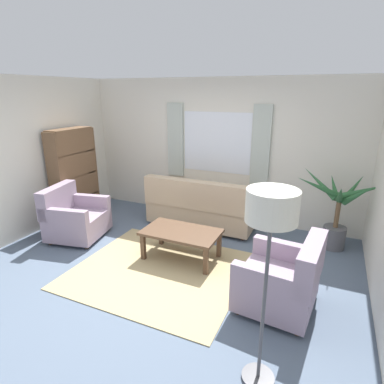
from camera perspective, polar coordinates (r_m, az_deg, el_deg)
ground_plane at (r=4.48m, az=-5.95°, el=-13.99°), size 6.24×6.24×0.00m
wall_back at (r=5.95m, az=4.65°, el=7.59°), size 5.32×0.12×2.60m
wall_left at (r=5.76m, az=-30.09°, el=4.89°), size 0.12×4.40×2.60m
window_with_curtains at (r=5.85m, az=4.41°, el=8.90°), size 1.98×0.07×1.40m
area_rug at (r=4.47m, az=-5.95°, el=-13.93°), size 2.25×1.98×0.01m
couch at (r=5.64m, az=1.61°, el=-2.77°), size 1.90×0.82×0.92m
armchair_left at (r=5.58m, az=-20.62°, el=-4.36°), size 0.97×0.99×0.88m
armchair_right at (r=3.75m, az=16.21°, el=-15.15°), size 0.90×0.91×0.88m
coffee_table at (r=4.57m, az=-1.96°, el=-7.73°), size 1.10×0.64×0.44m
potted_plant at (r=5.28m, az=24.84°, el=-3.47°), size 1.28×1.06×1.22m
bookshelf at (r=6.25m, az=-20.38°, el=3.17°), size 0.30×0.94×1.72m
standing_lamp at (r=2.33m, az=14.12°, el=-5.39°), size 0.38×0.38×1.70m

